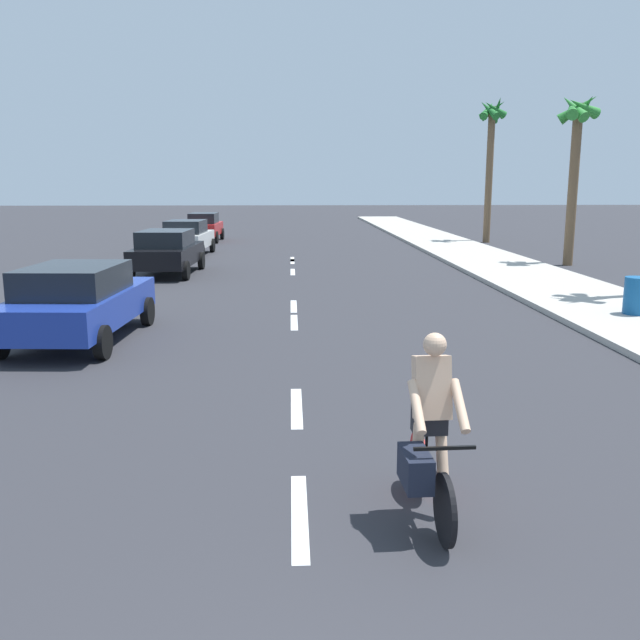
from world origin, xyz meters
The scene contains 17 objects.
ground_plane centered at (0.00, 20.00, 0.00)m, with size 160.00×160.00×0.00m, color #2D2D33.
sidewalk_strip centered at (7.99, 22.00, 0.07)m, with size 3.60×80.00×0.14m, color #B2ADA3.
lane_stripe_1 centered at (0.00, 4.15, 0.00)m, with size 0.16×1.80×0.01m, color white.
lane_stripe_2 centered at (0.00, 7.41, 0.00)m, with size 0.16×1.80×0.01m, color white.
lane_stripe_3 centered at (0.00, 13.56, 0.00)m, with size 0.16×1.80×0.01m, color white.
lane_stripe_4 centered at (0.00, 15.68, 0.00)m, with size 0.16×1.80×0.01m, color white.
lane_stripe_5 centered at (0.00, 22.77, 0.00)m, with size 0.16×1.80×0.01m, color white.
lane_stripe_6 centered at (0.00, 26.20, 0.00)m, with size 0.16×1.80×0.01m, color white.
lane_stripe_7 centered at (0.00, 27.03, 0.00)m, with size 0.16×1.80×0.01m, color white.
cyclist centered at (1.21, 4.04, 0.83)m, with size 0.64×1.71×1.82m.
parked_car_blue centered at (-4.38, 11.85, 0.84)m, with size 2.31×4.67×1.57m.
parked_car_black centered at (-4.42, 22.26, 0.84)m, with size 2.19×4.48×1.57m.
parked_car_white centered at (-4.69, 28.79, 0.84)m, with size 2.12×4.29×1.57m.
parked_car_red centered at (-4.85, 36.35, 0.83)m, with size 1.88×3.91×1.57m.
palm_tree_far centered at (10.83, 24.43, 4.93)m, with size 1.64×1.90×6.66m.
palm_tree_distant centered at (10.61, 35.04, 5.65)m, with size 1.66×1.83×7.72m.
trash_bin_near centered at (8.08, 13.54, 0.58)m, with size 0.60×0.60×0.87m, color #14518C.
Camera 1 is at (-0.06, -2.01, 3.17)m, focal length 38.40 mm.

